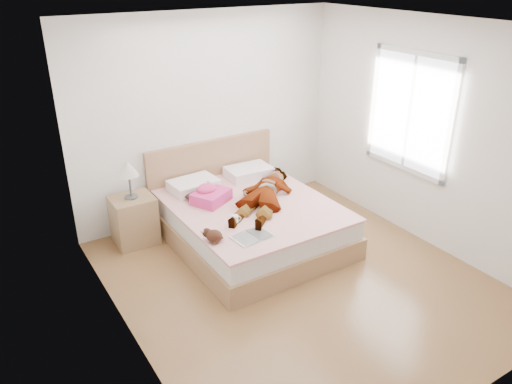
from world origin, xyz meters
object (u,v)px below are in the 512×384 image
(woman, at_px, (264,191))
(phone, at_px, (211,183))
(bed, at_px, (248,218))
(nightstand, at_px, (134,216))
(plush_toy, at_px, (213,235))
(towel, at_px, (210,195))
(magazine, at_px, (253,236))
(coffee_mug, at_px, (235,219))

(woman, distance_m, phone, 0.65)
(bed, bearing_deg, nightstand, 151.27)
(woman, bearing_deg, plush_toy, -103.20)
(woman, xyz_separation_m, nightstand, (-1.38, 0.73, -0.27))
(towel, bearing_deg, magazine, -91.03)
(woman, distance_m, bed, 0.40)
(magazine, bearing_deg, plush_toy, 159.43)
(bed, xyz_separation_m, magazine, (-0.40, -0.76, 0.24))
(plush_toy, bearing_deg, phone, 63.29)
(woman, height_order, plush_toy, woman)
(plush_toy, bearing_deg, towel, 64.45)
(bed, bearing_deg, woman, -21.32)
(phone, distance_m, magazine, 1.11)
(towel, relative_size, coffee_mug, 4.44)
(phone, bearing_deg, coffee_mug, -139.26)
(plush_toy, bearing_deg, woman, 29.15)
(coffee_mug, bearing_deg, plush_toy, -149.59)
(towel, bearing_deg, bed, -29.74)
(towel, bearing_deg, nightstand, 151.76)
(phone, height_order, magazine, phone)
(plush_toy, bearing_deg, magazine, -20.57)
(magazine, xyz_separation_m, plush_toy, (-0.38, 0.14, 0.06))
(magazine, height_order, coffee_mug, coffee_mug)
(woman, xyz_separation_m, magazine, (-0.59, -0.69, -0.10))
(bed, distance_m, coffee_mug, 0.62)
(woman, relative_size, plush_toy, 6.20)
(woman, height_order, phone, woman)
(phone, distance_m, plush_toy, 1.06)
(coffee_mug, distance_m, nightstand, 1.33)
(woman, relative_size, phone, 15.97)
(bed, relative_size, towel, 3.94)
(phone, xyz_separation_m, bed, (0.31, -0.33, -0.42))
(coffee_mug, xyz_separation_m, plush_toy, (-0.39, -0.23, 0.02))
(towel, distance_m, coffee_mug, 0.61)
(bed, bearing_deg, phone, 133.64)
(coffee_mug, bearing_deg, nightstand, 127.26)
(bed, distance_m, nightstand, 1.36)
(coffee_mug, height_order, nightstand, nightstand)
(bed, xyz_separation_m, towel, (-0.39, 0.22, 0.32))
(phone, distance_m, nightstand, 1.00)
(plush_toy, bearing_deg, nightstand, 107.68)
(bed, bearing_deg, coffee_mug, -135.60)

